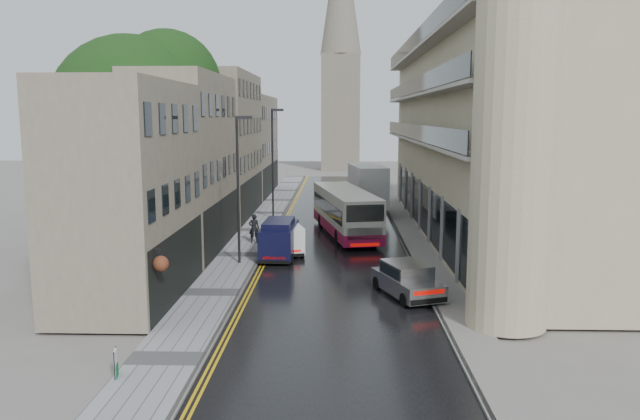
{
  "coord_description": "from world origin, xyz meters",
  "views": [
    {
      "loc": [
        0.17,
        -18.08,
        8.55
      ],
      "look_at": [
        -0.88,
        18.0,
        3.07
      ],
      "focal_mm": 35.0,
      "sensor_mm": 36.0,
      "label": 1
    }
  ],
  "objects_px": {
    "silver_hatchback": "(405,289)",
    "navy_van": "(261,243)",
    "lamp_post_near": "(238,191)",
    "cream_bus": "(338,220)",
    "lamp_post_far": "(273,164)",
    "tree_near": "(132,142)",
    "white_van": "(275,243)",
    "tree_far": "(188,144)",
    "white_lorry": "(357,193)",
    "estate_sign": "(115,364)",
    "pedestrian": "(254,228)"
  },
  "relations": [
    {
      "from": "tree_near",
      "to": "lamp_post_near",
      "type": "height_order",
      "value": "tree_near"
    },
    {
      "from": "tree_near",
      "to": "silver_hatchback",
      "type": "distance_m",
      "value": 20.05
    },
    {
      "from": "tree_near",
      "to": "estate_sign",
      "type": "relative_size",
      "value": 15.59
    },
    {
      "from": "tree_near",
      "to": "lamp_post_far",
      "type": "relative_size",
      "value": 1.55
    },
    {
      "from": "cream_bus",
      "to": "pedestrian",
      "type": "relative_size",
      "value": 6.15
    },
    {
      "from": "tree_far",
      "to": "white_lorry",
      "type": "xyz_separation_m",
      "value": [
        13.93,
        0.53,
        -4.03
      ]
    },
    {
      "from": "navy_van",
      "to": "estate_sign",
      "type": "distance_m",
      "value": 16.44
    },
    {
      "from": "pedestrian",
      "to": "estate_sign",
      "type": "height_order",
      "value": "pedestrian"
    },
    {
      "from": "cream_bus",
      "to": "navy_van",
      "type": "xyz_separation_m",
      "value": [
        -4.45,
        -5.62,
        -0.41
      ]
    },
    {
      "from": "pedestrian",
      "to": "silver_hatchback",
      "type": "bearing_deg",
      "value": 113.3
    },
    {
      "from": "tree_far",
      "to": "silver_hatchback",
      "type": "height_order",
      "value": "tree_far"
    },
    {
      "from": "pedestrian",
      "to": "lamp_post_near",
      "type": "height_order",
      "value": "lamp_post_near"
    },
    {
      "from": "tree_near",
      "to": "navy_van",
      "type": "relative_size",
      "value": 2.92
    },
    {
      "from": "tree_far",
      "to": "cream_bus",
      "type": "relative_size",
      "value": 1.05
    },
    {
      "from": "silver_hatchback",
      "to": "lamp_post_near",
      "type": "distance_m",
      "value": 12.27
    },
    {
      "from": "tree_near",
      "to": "white_van",
      "type": "xyz_separation_m",
      "value": [
        8.88,
        -1.45,
        -5.97
      ]
    },
    {
      "from": "estate_sign",
      "to": "tree_near",
      "type": "bearing_deg",
      "value": 93.3
    },
    {
      "from": "cream_bus",
      "to": "white_lorry",
      "type": "distance_m",
      "value": 10.84
    },
    {
      "from": "tree_near",
      "to": "navy_van",
      "type": "height_order",
      "value": "tree_near"
    },
    {
      "from": "tree_far",
      "to": "lamp_post_near",
      "type": "bearing_deg",
      "value": -67.33
    },
    {
      "from": "white_lorry",
      "to": "lamp_post_near",
      "type": "xyz_separation_m",
      "value": [
        -7.26,
        -16.5,
        2.11
      ]
    },
    {
      "from": "lamp_post_near",
      "to": "lamp_post_far",
      "type": "height_order",
      "value": "lamp_post_far"
    },
    {
      "from": "cream_bus",
      "to": "white_lorry",
      "type": "height_order",
      "value": "white_lorry"
    },
    {
      "from": "pedestrian",
      "to": "lamp_post_far",
      "type": "height_order",
      "value": "lamp_post_far"
    },
    {
      "from": "lamp_post_far",
      "to": "white_van",
      "type": "bearing_deg",
      "value": -100.68
    },
    {
      "from": "tree_far",
      "to": "pedestrian",
      "type": "bearing_deg",
      "value": -56.46
    },
    {
      "from": "lamp_post_near",
      "to": "cream_bus",
      "type": "bearing_deg",
      "value": 27.48
    },
    {
      "from": "tree_far",
      "to": "silver_hatchback",
      "type": "xyz_separation_m",
      "value": [
        15.39,
        -23.88,
        -5.39
      ]
    },
    {
      "from": "white_van",
      "to": "lamp_post_far",
      "type": "bearing_deg",
      "value": 81.95
    },
    {
      "from": "tree_far",
      "to": "white_van",
      "type": "xyz_separation_m",
      "value": [
        8.58,
        -14.45,
        -5.25
      ]
    },
    {
      "from": "lamp_post_near",
      "to": "navy_van",
      "type": "bearing_deg",
      "value": -9.87
    },
    {
      "from": "cream_bus",
      "to": "tree_far",
      "type": "bearing_deg",
      "value": 129.09
    },
    {
      "from": "tree_far",
      "to": "silver_hatchback",
      "type": "bearing_deg",
      "value": -57.19
    },
    {
      "from": "navy_van",
      "to": "lamp_post_far",
      "type": "bearing_deg",
      "value": 95.26
    },
    {
      "from": "cream_bus",
      "to": "navy_van",
      "type": "relative_size",
      "value": 2.5
    },
    {
      "from": "tree_near",
      "to": "tree_far",
      "type": "height_order",
      "value": "tree_near"
    },
    {
      "from": "silver_hatchback",
      "to": "navy_van",
      "type": "xyz_separation_m",
      "value": [
        -7.49,
        8.08,
        0.39
      ]
    },
    {
      "from": "tree_near",
      "to": "silver_hatchback",
      "type": "relative_size",
      "value": 3.18
    },
    {
      "from": "lamp_post_near",
      "to": "tree_near",
      "type": "bearing_deg",
      "value": 138.8
    },
    {
      "from": "white_van",
      "to": "estate_sign",
      "type": "distance_m",
      "value": 17.88
    },
    {
      "from": "white_lorry",
      "to": "silver_hatchback",
      "type": "height_order",
      "value": "white_lorry"
    },
    {
      "from": "lamp_post_far",
      "to": "estate_sign",
      "type": "bearing_deg",
      "value": -110.34
    },
    {
      "from": "tree_far",
      "to": "lamp_post_far",
      "type": "height_order",
      "value": "tree_far"
    },
    {
      "from": "tree_near",
      "to": "lamp_post_near",
      "type": "bearing_deg",
      "value": -23.1
    },
    {
      "from": "pedestrian",
      "to": "lamp_post_far",
      "type": "distance_m",
      "value": 10.62
    },
    {
      "from": "navy_van",
      "to": "lamp_post_near",
      "type": "distance_m",
      "value": 3.32
    },
    {
      "from": "white_van",
      "to": "estate_sign",
      "type": "height_order",
      "value": "white_van"
    },
    {
      "from": "tree_near",
      "to": "white_lorry",
      "type": "bearing_deg",
      "value": 43.54
    },
    {
      "from": "pedestrian",
      "to": "estate_sign",
      "type": "relative_size",
      "value": 2.17
    },
    {
      "from": "navy_van",
      "to": "lamp_post_far",
      "type": "xyz_separation_m",
      "value": [
        -0.91,
        15.62,
        3.36
      ]
    }
  ]
}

